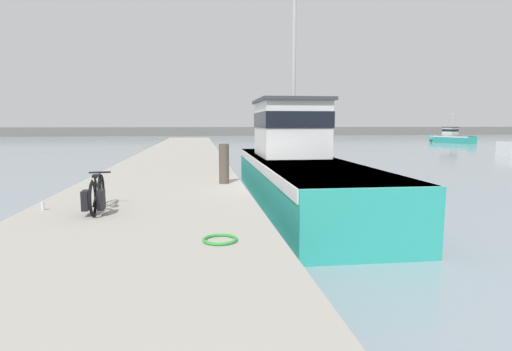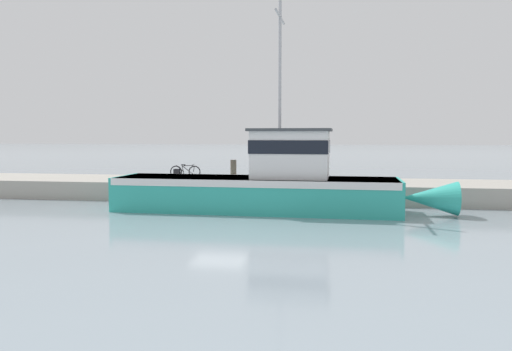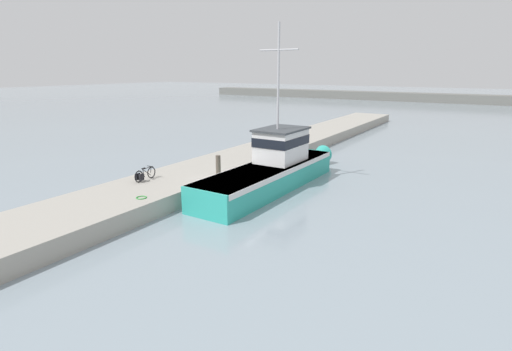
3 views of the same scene
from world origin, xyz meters
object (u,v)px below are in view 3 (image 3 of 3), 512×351
fishing_boat_main (274,167)px  bicycle_touring (143,175)px  water_bottle_by_bike (135,175)px  mooring_post (218,165)px

fishing_boat_main → bicycle_touring: 7.95m
fishing_boat_main → water_bottle_by_bike: size_ratio=80.27×
fishing_boat_main → mooring_post: fishing_boat_main is taller
fishing_boat_main → mooring_post: size_ratio=12.48×
water_bottle_by_bike → bicycle_touring: bearing=-16.2°
bicycle_touring → water_bottle_by_bike: (-1.13, 0.33, -0.25)m
mooring_post → bicycle_touring: bearing=-128.4°
bicycle_touring → water_bottle_by_bike: 1.21m
bicycle_touring → mooring_post: bearing=46.8°
fishing_boat_main → bicycle_touring: bearing=-132.5°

